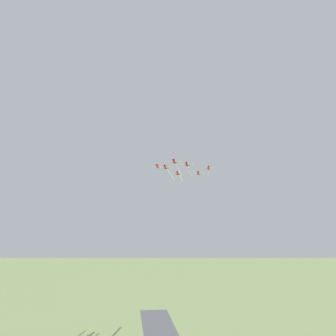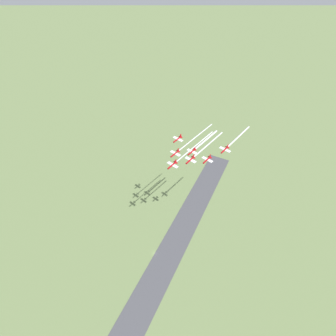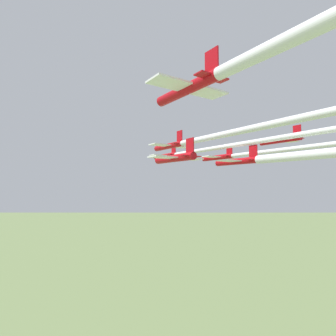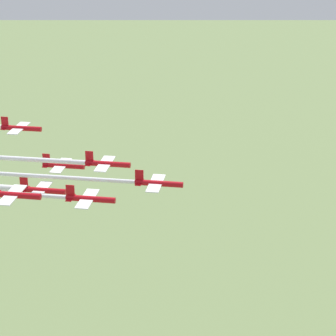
{
  "view_description": "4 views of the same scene",
  "coord_description": "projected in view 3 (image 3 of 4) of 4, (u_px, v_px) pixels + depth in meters",
  "views": [
    {
      "loc": [
        138.0,
        -115.17,
        75.43
      ],
      "look_at": [
        -0.91,
        12.78,
        112.86
      ],
      "focal_mm": 35.0,
      "sensor_mm": 36.0,
      "label": 1
    },
    {
      "loc": [
        129.27,
        -8.72,
        239.9
      ],
      "look_at": [
        -0.16,
        13.74,
        114.53
      ],
      "focal_mm": 28.0,
      "sensor_mm": 36.0,
      "label": 2
    },
    {
      "loc": [
        -7.66,
        81.98,
        110.16
      ],
      "look_at": [
        -0.15,
        14.11,
        114.26
      ],
      "focal_mm": 28.0,
      "sensor_mm": 36.0,
      "label": 3
    },
    {
      "loc": [
        -72.82,
        -70.58,
        166.5
      ],
      "look_at": [
        1.37,
        15.09,
        120.47
      ],
      "focal_mm": 70.0,
      "sensor_mm": 36.0,
      "label": 4
    }
  ],
  "objects": [
    {
      "name": "jet_0",
      "position": [
        166.0,
        156.0,
        65.95
      ],
      "size": [
        8.15,
        8.25,
        3.1
      ],
      "rotation": [
        0.0,
        0.0,
        3.85
      ],
      "color": "#B20C14"
    },
    {
      "name": "jet_1",
      "position": [
        169.0,
        146.0,
        52.62
      ],
      "size": [
        8.15,
        8.25,
        3.1
      ],
      "rotation": [
        0.0,
        0.0,
        3.85
      ],
      "color": "#B20C14"
    },
    {
      "name": "jet_2",
      "position": [
        218.0,
        157.0,
        60.13
      ],
      "size": [
        8.15,
        8.25,
        3.1
      ],
      "rotation": [
        0.0,
        0.0,
        3.85
      ],
      "color": "#B20C14"
    },
    {
      "name": "jet_3",
      "position": [
        176.0,
        158.0,
        39.04
      ],
      "size": [
        8.15,
        8.25,
        3.1
      ],
      "rotation": [
        0.0,
        0.0,
        3.85
      ],
      "color": "#B20C14"
    },
    {
      "name": "jet_4",
      "position": [
        237.0,
        161.0,
        46.65
      ],
      "size": [
        8.15,
        8.25,
        3.1
      ],
      "rotation": [
        0.0,
        0.0,
        3.85
      ],
      "color": "#B20C14"
    },
    {
      "name": "jet_5",
      "position": [
        281.0,
        140.0,
        54.55
      ],
      "size": [
        8.15,
        8.25,
        3.1
      ],
      "rotation": [
        0.0,
        0.0,
        3.85
      ],
      "color": "#B20C14"
    },
    {
      "name": "jet_6",
      "position": [
        188.0,
        88.0,
        26.01
      ],
      "size": [
        8.15,
        8.25,
        3.1
      ],
      "rotation": [
        0.0,
        0.0,
        3.85
      ],
      "color": "#B20C14"
    },
    {
      "name": "smoke_trail_0",
      "position": [
        257.0,
        142.0,
        43.41
      ],
      "size": [
        30.43,
        35.6,
        0.82
      ],
      "rotation": [
        0.0,
        0.0,
        3.85
      ],
      "color": "white"
    },
    {
      "name": "smoke_trail_1",
      "position": [
        272.0,
        124.0,
        33.44
      ],
      "size": [
        25.29,
        29.52,
        0.99
      ],
      "rotation": [
        0.0,
        0.0,
        3.85
      ],
      "color": "white"
    }
  ]
}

